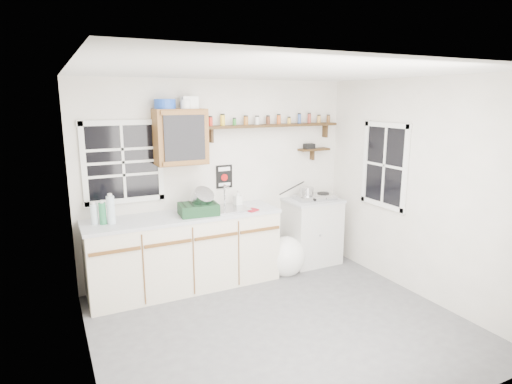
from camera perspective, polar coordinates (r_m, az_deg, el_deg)
room at (r=4.12m, az=3.50°, el=-1.92°), size 3.64×3.24×2.54m
main_cabinet at (r=5.28m, az=-9.37°, el=-7.80°), size 2.31×0.63×0.92m
right_cabinet at (r=6.05m, az=7.44°, el=-5.14°), size 0.73×0.57×0.91m
sink at (r=5.31m, az=-4.03°, el=-2.22°), size 0.52×0.44×0.29m
upper_cabinet at (r=5.13m, az=-10.01°, el=7.25°), size 0.60×0.32×0.65m
upper_cabinet_clutter at (r=5.10m, az=-10.67°, el=11.52°), size 0.50×0.24×0.14m
spice_shelf at (r=5.67m, az=2.18°, el=8.96°), size 1.91×0.18×0.35m
secondary_shelf at (r=6.04m, az=7.53°, el=5.70°), size 0.45×0.16×0.24m
warning_sign at (r=5.53m, az=-4.26°, el=2.06°), size 0.22×0.02×0.30m
window_back at (r=5.15m, az=-17.30°, el=3.82°), size 0.93×0.03×0.98m
window_right at (r=5.57m, az=16.78°, el=3.41°), size 0.03×0.78×1.08m
water_bottles at (r=4.94m, az=-19.58°, el=-2.49°), size 0.25×0.14×0.34m
dish_rack at (r=5.10m, az=-7.52°, el=-1.80°), size 0.47×0.37×0.33m
soap_bottle at (r=5.46m, az=-2.45°, el=-0.85°), size 0.10×0.10×0.20m
rag at (r=5.23m, az=-0.54°, el=-2.42°), size 0.18×0.16×0.02m
hotplate at (r=5.92m, az=7.85°, el=-0.63°), size 0.57×0.35×0.08m
saucepan at (r=5.83m, az=6.71°, el=0.09°), size 0.45×0.23×0.19m
trash_bag at (r=5.71m, az=4.00°, el=-8.56°), size 0.47×0.42×0.54m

